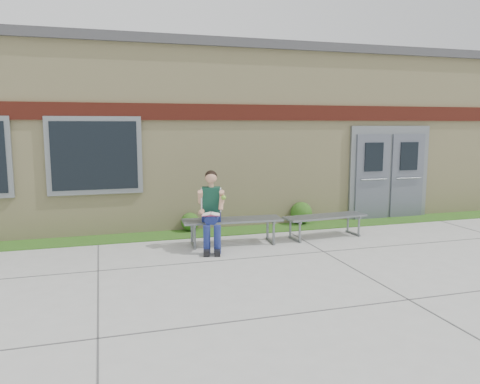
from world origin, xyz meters
name	(u,v)px	position (x,y,z in m)	size (l,w,h in m)	color
ground	(284,264)	(0.00, 0.00, 0.00)	(80.00, 80.00, 0.00)	#9E9E99
grass_strip	(240,230)	(0.00, 2.60, 0.01)	(16.00, 0.80, 0.02)	#1E4F15
school_building	(205,133)	(0.00, 5.99, 2.10)	(16.20, 6.22, 4.20)	beige
bench_left	(233,225)	(-0.47, 1.52, 0.39)	(1.97, 0.67, 0.50)	slate
bench_right	(325,221)	(1.53, 1.52, 0.35)	(1.81, 0.66, 0.46)	slate
girl	(211,209)	(-0.94, 1.30, 0.77)	(0.56, 0.93, 1.48)	navy
shrub_mid	(190,222)	(-1.06, 2.85, 0.22)	(0.40, 0.40, 0.40)	#1E4F15
shrub_east	(301,213)	(1.59, 2.85, 0.27)	(0.51, 0.51, 0.51)	#1E4F15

